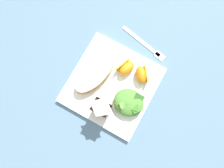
{
  "coord_description": "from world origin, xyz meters",
  "views": [
    {
      "loc": [
        -0.06,
        0.11,
        0.74
      ],
      "look_at": [
        0.0,
        0.0,
        0.03
      ],
      "focal_mm": 34.63,
      "sensor_mm": 36.0,
      "label": 1
    }
  ],
  "objects_px": {
    "white_plate": "(112,85)",
    "milk_carton": "(102,108)",
    "orange_wedge_middle": "(126,68)",
    "orange_wedge_front": "(142,75)",
    "cheesy_pizza_bread": "(95,73)",
    "green_salad_pile": "(129,103)",
    "metal_fork": "(147,45)"
  },
  "relations": [
    {
      "from": "orange_wedge_middle",
      "to": "orange_wedge_front",
      "type": "bearing_deg",
      "value": -174.89
    },
    {
      "from": "milk_carton",
      "to": "orange_wedge_middle",
      "type": "xyz_separation_m",
      "value": [
        -0.0,
        -0.16,
        -0.04
      ]
    },
    {
      "from": "orange_wedge_middle",
      "to": "metal_fork",
      "type": "xyz_separation_m",
      "value": [
        -0.02,
        -0.12,
        -0.03
      ]
    },
    {
      "from": "white_plate",
      "to": "orange_wedge_middle",
      "type": "height_order",
      "value": "orange_wedge_middle"
    },
    {
      "from": "white_plate",
      "to": "milk_carton",
      "type": "relative_size",
      "value": 2.55
    },
    {
      "from": "white_plate",
      "to": "orange_wedge_front",
      "type": "height_order",
      "value": "orange_wedge_front"
    },
    {
      "from": "orange_wedge_middle",
      "to": "white_plate",
      "type": "bearing_deg",
      "value": 76.67
    },
    {
      "from": "white_plate",
      "to": "orange_wedge_front",
      "type": "xyz_separation_m",
      "value": [
        -0.07,
        -0.08,
        0.03
      ]
    },
    {
      "from": "white_plate",
      "to": "metal_fork",
      "type": "distance_m",
      "value": 0.19
    },
    {
      "from": "white_plate",
      "to": "orange_wedge_middle",
      "type": "distance_m",
      "value": 0.08
    },
    {
      "from": "orange_wedge_front",
      "to": "green_salad_pile",
      "type": "bearing_deg",
      "value": 93.32
    },
    {
      "from": "green_salad_pile",
      "to": "metal_fork",
      "type": "distance_m",
      "value": 0.22
    },
    {
      "from": "green_salad_pile",
      "to": "orange_wedge_front",
      "type": "xyz_separation_m",
      "value": [
        0.01,
        -0.1,
        -0.0
      ]
    },
    {
      "from": "white_plate",
      "to": "cheesy_pizza_bread",
      "type": "relative_size",
      "value": 1.52
    },
    {
      "from": "cheesy_pizza_bread",
      "to": "orange_wedge_front",
      "type": "distance_m",
      "value": 0.16
    },
    {
      "from": "cheesy_pizza_bread",
      "to": "orange_wedge_front",
      "type": "relative_size",
      "value": 2.66
    },
    {
      "from": "white_plate",
      "to": "milk_carton",
      "type": "height_order",
      "value": "milk_carton"
    },
    {
      "from": "white_plate",
      "to": "milk_carton",
      "type": "bearing_deg",
      "value": 98.14
    },
    {
      "from": "cheesy_pizza_bread",
      "to": "orange_wedge_front",
      "type": "bearing_deg",
      "value": -152.94
    },
    {
      "from": "orange_wedge_front",
      "to": "metal_fork",
      "type": "xyz_separation_m",
      "value": [
        0.03,
        -0.11,
        -0.03
      ]
    },
    {
      "from": "cheesy_pizza_bread",
      "to": "metal_fork",
      "type": "xyz_separation_m",
      "value": [
        -0.1,
        -0.18,
        -0.03
      ]
    },
    {
      "from": "cheesy_pizza_bread",
      "to": "metal_fork",
      "type": "bearing_deg",
      "value": -119.85
    },
    {
      "from": "orange_wedge_front",
      "to": "metal_fork",
      "type": "height_order",
      "value": "orange_wedge_front"
    },
    {
      "from": "orange_wedge_front",
      "to": "metal_fork",
      "type": "relative_size",
      "value": 0.37
    },
    {
      "from": "white_plate",
      "to": "metal_fork",
      "type": "relative_size",
      "value": 1.49
    },
    {
      "from": "cheesy_pizza_bread",
      "to": "milk_carton",
      "type": "bearing_deg",
      "value": 130.38
    },
    {
      "from": "white_plate",
      "to": "orange_wedge_front",
      "type": "relative_size",
      "value": 4.03
    },
    {
      "from": "cheesy_pizza_bread",
      "to": "orange_wedge_middle",
      "type": "height_order",
      "value": "orange_wedge_middle"
    },
    {
      "from": "milk_carton",
      "to": "orange_wedge_front",
      "type": "bearing_deg",
      "value": -110.07
    },
    {
      "from": "milk_carton",
      "to": "orange_wedge_front",
      "type": "relative_size",
      "value": 1.59
    },
    {
      "from": "green_salad_pile",
      "to": "orange_wedge_front",
      "type": "height_order",
      "value": "green_salad_pile"
    },
    {
      "from": "cheesy_pizza_bread",
      "to": "green_salad_pile",
      "type": "distance_m",
      "value": 0.15
    }
  ]
}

